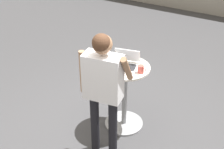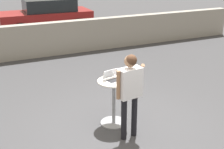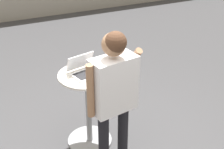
{
  "view_description": "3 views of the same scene",
  "coord_description": "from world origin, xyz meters",
  "px_view_note": "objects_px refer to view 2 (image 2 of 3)",
  "views": [
    {
      "loc": [
        1.73,
        -2.74,
        2.98
      ],
      "look_at": [
        0.01,
        0.14,
        0.96
      ],
      "focal_mm": 50.0,
      "sensor_mm": 36.0,
      "label": 1
    },
    {
      "loc": [
        -2.41,
        -4.82,
        3.27
      ],
      "look_at": [
        -0.05,
        0.25,
        1.16
      ],
      "focal_mm": 50.0,
      "sensor_mm": 36.0,
      "label": 2
    },
    {
      "loc": [
        -1.02,
        -2.5,
        2.62
      ],
      "look_at": [
        0.22,
        0.08,
        1.07
      ],
      "focal_mm": 50.0,
      "sensor_mm": 36.0,
      "label": 3
    }
  ],
  "objects_px": {
    "standing_person": "(130,86)",
    "parked_car_near_street": "(47,16)",
    "cafe_table": "(114,99)",
    "laptop": "(113,78)",
    "coffee_mug": "(125,77)"
  },
  "relations": [
    {
      "from": "standing_person",
      "to": "parked_car_near_street",
      "type": "height_order",
      "value": "standing_person"
    },
    {
      "from": "cafe_table",
      "to": "laptop",
      "type": "bearing_deg",
      "value": 113.71
    },
    {
      "from": "coffee_mug",
      "to": "cafe_table",
      "type": "bearing_deg",
      "value": 173.01
    },
    {
      "from": "cafe_table",
      "to": "standing_person",
      "type": "height_order",
      "value": "standing_person"
    },
    {
      "from": "laptop",
      "to": "standing_person",
      "type": "bearing_deg",
      "value": -85.61
    },
    {
      "from": "laptop",
      "to": "standing_person",
      "type": "height_order",
      "value": "standing_person"
    },
    {
      "from": "coffee_mug",
      "to": "laptop",
      "type": "bearing_deg",
      "value": 167.55
    },
    {
      "from": "laptop",
      "to": "coffee_mug",
      "type": "relative_size",
      "value": 3.44
    },
    {
      "from": "cafe_table",
      "to": "parked_car_near_street",
      "type": "distance_m",
      "value": 8.88
    },
    {
      "from": "cafe_table",
      "to": "parked_car_near_street",
      "type": "bearing_deg",
      "value": 84.74
    },
    {
      "from": "laptop",
      "to": "parked_car_near_street",
      "type": "height_order",
      "value": "parked_car_near_street"
    },
    {
      "from": "cafe_table",
      "to": "parked_car_near_street",
      "type": "xyz_separation_m",
      "value": [
        0.81,
        8.84,
        0.26
      ]
    },
    {
      "from": "coffee_mug",
      "to": "parked_car_near_street",
      "type": "relative_size",
      "value": 0.03
    },
    {
      "from": "coffee_mug",
      "to": "standing_person",
      "type": "relative_size",
      "value": 0.07
    },
    {
      "from": "cafe_table",
      "to": "coffee_mug",
      "type": "height_order",
      "value": "coffee_mug"
    }
  ]
}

